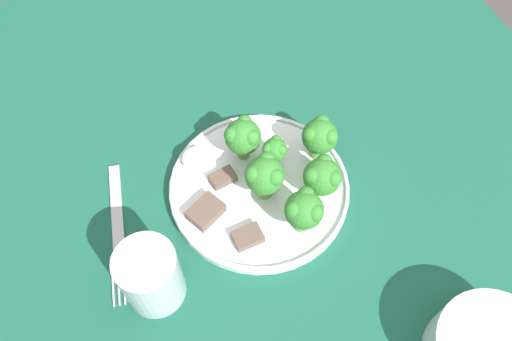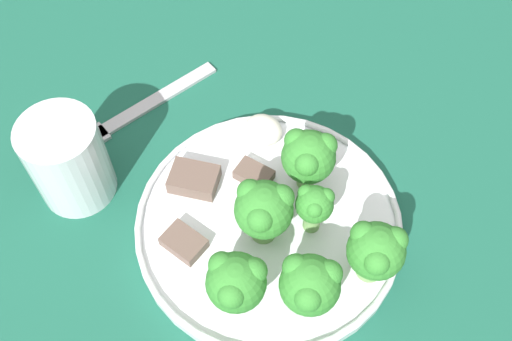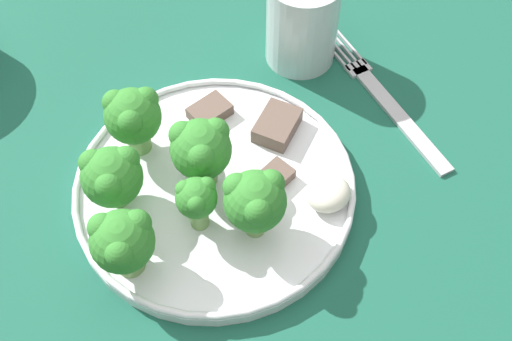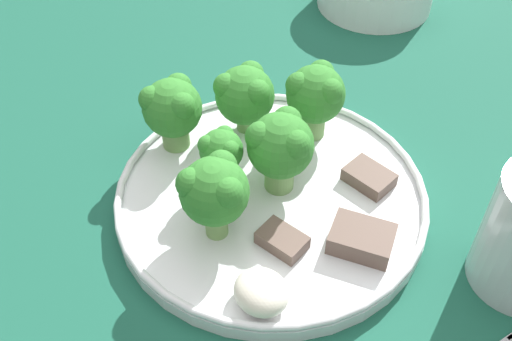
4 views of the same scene
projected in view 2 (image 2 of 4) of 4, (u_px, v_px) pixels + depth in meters
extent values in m
cube|color=#195642|center=(252.00, 204.00, 0.60)|extent=(1.13, 1.05, 0.03)
cylinder|color=brown|center=(223.00, 13.00, 1.28)|extent=(0.06, 0.06, 0.72)
cylinder|color=white|center=(269.00, 226.00, 0.56)|extent=(0.25, 0.25, 0.01)
torus|color=white|center=(269.00, 221.00, 0.55)|extent=(0.25, 0.25, 0.01)
cube|color=#B2B2B7|center=(157.00, 99.00, 0.65)|extent=(0.04, 0.15, 0.00)
cube|color=#B2B2B7|center=(98.00, 134.00, 0.62)|extent=(0.03, 0.02, 0.00)
cube|color=#B2B2B7|center=(69.00, 142.00, 0.61)|extent=(0.01, 0.06, 0.00)
cube|color=#B2B2B7|center=(72.00, 146.00, 0.61)|extent=(0.01, 0.06, 0.00)
cube|color=#B2B2B7|center=(76.00, 151.00, 0.61)|extent=(0.01, 0.06, 0.00)
cube|color=#B2B2B7|center=(79.00, 155.00, 0.61)|extent=(0.01, 0.06, 0.00)
cylinder|color=silver|center=(68.00, 160.00, 0.55)|extent=(0.07, 0.07, 0.09)
cylinder|color=silver|center=(73.00, 171.00, 0.56)|extent=(0.06, 0.06, 0.05)
cylinder|color=#709E56|center=(263.00, 226.00, 0.54)|extent=(0.02, 0.02, 0.03)
sphere|color=#337F2D|center=(264.00, 210.00, 0.51)|extent=(0.05, 0.05, 0.05)
sphere|color=#337F2D|center=(250.00, 192.00, 0.51)|extent=(0.02, 0.02, 0.02)
sphere|color=#337F2D|center=(260.00, 219.00, 0.49)|extent=(0.02, 0.02, 0.02)
sphere|color=#337F2D|center=(281.00, 198.00, 0.50)|extent=(0.02, 0.02, 0.02)
cylinder|color=#709E56|center=(307.00, 297.00, 0.50)|extent=(0.01, 0.01, 0.02)
sphere|color=#337F2D|center=(310.00, 285.00, 0.48)|extent=(0.05, 0.05, 0.05)
sphere|color=#337F2D|center=(296.00, 268.00, 0.48)|extent=(0.02, 0.02, 0.02)
sphere|color=#337F2D|center=(308.00, 298.00, 0.46)|extent=(0.02, 0.02, 0.02)
sphere|color=#337F2D|center=(329.00, 274.00, 0.47)|extent=(0.02, 0.02, 0.02)
cylinder|color=#709E56|center=(306.00, 175.00, 0.57)|extent=(0.02, 0.02, 0.03)
sphere|color=#337F2D|center=(309.00, 157.00, 0.54)|extent=(0.05, 0.05, 0.05)
sphere|color=#337F2D|center=(296.00, 141.00, 0.53)|extent=(0.02, 0.02, 0.02)
sphere|color=#337F2D|center=(307.00, 164.00, 0.52)|extent=(0.02, 0.02, 0.02)
sphere|color=#337F2D|center=(325.00, 145.00, 0.53)|extent=(0.02, 0.02, 0.02)
cylinder|color=#709E56|center=(370.00, 265.00, 0.52)|extent=(0.02, 0.02, 0.02)
sphere|color=#337F2D|center=(376.00, 251.00, 0.49)|extent=(0.05, 0.05, 0.05)
sphere|color=#337F2D|center=(363.00, 234.00, 0.49)|extent=(0.02, 0.02, 0.02)
sphere|color=#337F2D|center=(377.00, 262.00, 0.48)|extent=(0.02, 0.02, 0.02)
sphere|color=#337F2D|center=(395.00, 240.00, 0.49)|extent=(0.02, 0.02, 0.02)
cylinder|color=#709E56|center=(237.00, 296.00, 0.50)|extent=(0.02, 0.02, 0.03)
sphere|color=#337F2D|center=(236.00, 282.00, 0.48)|extent=(0.05, 0.05, 0.05)
sphere|color=#337F2D|center=(222.00, 265.00, 0.47)|extent=(0.02, 0.02, 0.02)
sphere|color=#337F2D|center=(232.00, 295.00, 0.46)|extent=(0.02, 0.02, 0.02)
sphere|color=#337F2D|center=(254.00, 271.00, 0.47)|extent=(0.02, 0.02, 0.02)
cylinder|color=#709E56|center=(312.00, 218.00, 0.54)|extent=(0.02, 0.02, 0.03)
sphere|color=#337F2D|center=(314.00, 204.00, 0.52)|extent=(0.03, 0.03, 0.03)
sphere|color=#337F2D|center=(306.00, 193.00, 0.52)|extent=(0.02, 0.02, 0.02)
sphere|color=#337F2D|center=(314.00, 210.00, 0.51)|extent=(0.02, 0.02, 0.02)
sphere|color=#337F2D|center=(326.00, 197.00, 0.51)|extent=(0.02, 0.02, 0.02)
cube|color=brown|center=(194.00, 179.00, 0.57)|extent=(0.06, 0.05, 0.02)
cube|color=brown|center=(254.00, 174.00, 0.57)|extent=(0.04, 0.03, 0.01)
cube|color=brown|center=(184.00, 242.00, 0.54)|extent=(0.04, 0.03, 0.01)
ellipsoid|color=silver|center=(263.00, 130.00, 0.60)|extent=(0.04, 0.04, 0.02)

